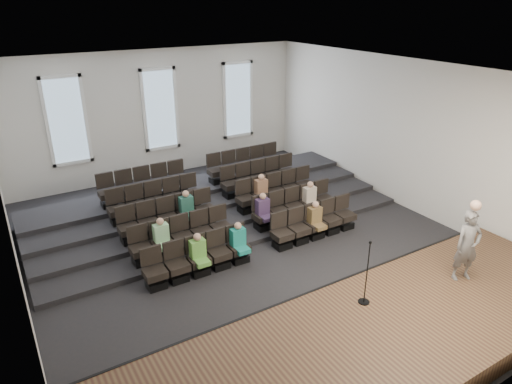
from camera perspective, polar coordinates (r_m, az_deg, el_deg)
ground at (r=13.61m, az=-0.70°, el=-6.64°), size 14.00×14.00×0.00m
ceiling at (r=11.94m, az=-0.82°, el=14.71°), size 12.00×14.00×0.02m
wall_back at (r=18.70m, az=-11.91°, el=9.50°), size 12.00×0.04×5.00m
wall_front at (r=8.00m, az=26.36°, el=-11.84°), size 12.00×0.04×5.00m
wall_left at (r=11.04m, az=-28.80°, el=-2.63°), size 0.04×14.00×5.00m
wall_right at (r=16.31m, az=17.92°, el=6.88°), size 0.04×14.00×5.00m
stage at (r=10.20m, az=14.77°, el=-17.47°), size 11.80×3.60×0.50m
stage_lip at (r=11.19m, az=8.23°, el=-12.73°), size 11.80×0.06×0.52m
risers at (r=16.04m, az=-6.48°, el=-1.17°), size 11.80×4.80×0.60m
seating_rows at (r=14.50m, az=-3.81°, el=-1.70°), size 6.80×4.70×1.67m
windows at (r=18.59m, az=-11.89°, el=10.06°), size 8.44×0.10×3.24m
audience at (r=13.47m, az=-1.41°, el=-3.07°), size 5.45×2.64×1.10m
speaker at (r=11.88m, az=24.91°, el=-6.11°), size 0.75×0.61×1.78m
mic_stand at (r=10.48m, az=13.54°, el=-11.20°), size 0.26×0.26×1.56m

